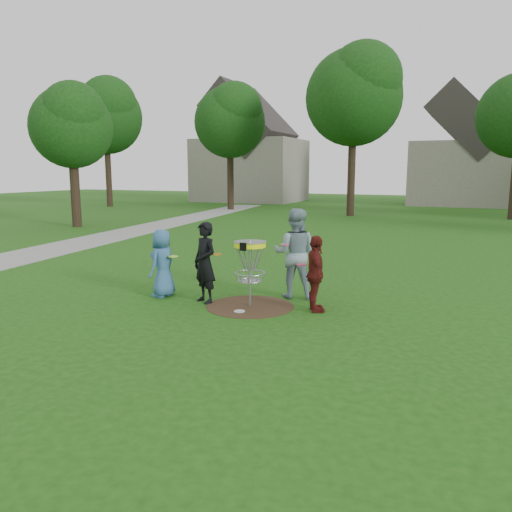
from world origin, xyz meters
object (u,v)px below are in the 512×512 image
at_px(player_black, 205,263).
at_px(disc_golf_basket, 250,257).
at_px(player_blue, 162,263).
at_px(player_maroon, 316,274).
at_px(player_grey, 295,253).

xyz_separation_m(player_black, disc_golf_basket, (1.00, 0.07, 0.17)).
bearing_deg(player_blue, disc_golf_basket, 92.54).
bearing_deg(player_blue, player_maroon, 95.62).
bearing_deg(disc_golf_basket, player_blue, -179.91).
distance_m(player_blue, disc_golf_basket, 2.12).
relative_size(player_blue, player_maroon, 0.99).
bearing_deg(player_blue, player_grey, 114.74).
bearing_deg(player_grey, player_blue, 11.17).
height_order(player_grey, player_maroon, player_grey).
relative_size(player_maroon, disc_golf_basket, 1.09).
bearing_deg(player_black, disc_golf_basket, 29.97).
height_order(player_maroon, disc_golf_basket, player_maroon).
relative_size(player_black, player_grey, 0.87).
distance_m(player_blue, player_maroon, 3.43).
distance_m(player_grey, disc_golf_basket, 1.23).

